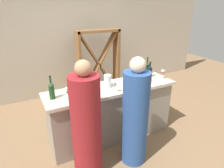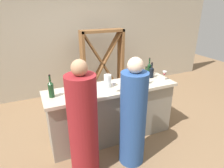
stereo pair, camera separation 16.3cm
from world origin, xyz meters
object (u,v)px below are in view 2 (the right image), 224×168
(wine_glass_far_left, at_px, (67,90))
(person_left_guest, at_px, (83,125))
(wine_rack, at_px, (103,64))
(water_pitcher, at_px, (108,81))
(wine_bottle_second_right_dark_green, at_px, (149,69))
(wine_glass_far_right, at_px, (73,82))
(wine_glass_far_center, at_px, (135,74))
(wine_bottle_second_left_olive_green, at_px, (145,78))
(wine_bottle_leftmost_olive_green, at_px, (51,89))
(wine_glass_near_right, at_px, (164,74))
(person_center_guest, at_px, (133,118))
(wine_glass_near_left, at_px, (114,85))
(wine_glass_near_center, at_px, (84,89))
(wine_bottle_center_near_black, at_px, (151,72))

(wine_glass_far_left, xyz_separation_m, person_left_guest, (0.08, -0.48, -0.31))
(wine_rack, bearing_deg, water_pitcher, -108.75)
(wine_bottle_second_right_dark_green, height_order, wine_glass_far_right, wine_bottle_second_right_dark_green)
(wine_glass_far_center, height_order, person_left_guest, person_left_guest)
(wine_bottle_second_left_olive_green, distance_m, wine_bottle_second_right_dark_green, 0.45)
(wine_bottle_leftmost_olive_green, relative_size, wine_glass_far_center, 2.25)
(wine_glass_near_right, relative_size, person_center_guest, 0.10)
(wine_bottle_second_right_dark_green, distance_m, person_center_guest, 1.22)
(wine_bottle_second_right_dark_green, distance_m, wine_glass_near_left, 1.00)
(wine_glass_near_center, distance_m, wine_glass_far_right, 0.34)
(wine_bottle_second_right_dark_green, height_order, wine_glass_near_left, wine_bottle_second_right_dark_green)
(wine_glass_near_right, bearing_deg, person_center_guest, -149.09)
(wine_rack, xyz_separation_m, wine_glass_near_left, (-0.56, -1.86, 0.26))
(wine_glass_far_center, distance_m, person_center_guest, 0.92)
(person_left_guest, bearing_deg, wine_bottle_leftmost_olive_green, 4.87)
(wine_glass_far_right, bearing_deg, water_pitcher, -19.93)
(wine_glass_far_right, bearing_deg, wine_bottle_center_near_black, -4.52)
(wine_glass_near_center, distance_m, water_pitcher, 0.46)
(water_pitcher, distance_m, person_left_guest, 0.88)
(wine_glass_far_left, relative_size, person_left_guest, 0.10)
(wine_bottle_second_right_dark_green, bearing_deg, wine_bottle_second_left_olive_green, -131.08)
(wine_bottle_leftmost_olive_green, bearing_deg, wine_glass_far_right, 29.18)
(wine_rack, bearing_deg, wine_glass_near_left, -106.68)
(water_pitcher, bearing_deg, wine_bottle_second_left_olive_green, -14.72)
(wine_glass_near_center, bearing_deg, wine_glass_far_center, 12.81)
(wine_glass_near_right, distance_m, person_center_guest, 1.12)
(wine_glass_far_right, height_order, water_pitcher, water_pitcher)
(wine_bottle_center_near_black, bearing_deg, wine_bottle_second_left_olive_green, -139.96)
(wine_bottle_second_left_olive_green, bearing_deg, wine_bottle_second_right_dark_green, 48.92)
(wine_bottle_leftmost_olive_green, height_order, wine_glass_far_right, wine_bottle_leftmost_olive_green)
(wine_rack, xyz_separation_m, wine_bottle_leftmost_olive_green, (-1.42, -1.64, 0.26))
(wine_rack, relative_size, wine_bottle_second_left_olive_green, 5.23)
(wine_glass_near_center, distance_m, person_left_guest, 0.55)
(wine_glass_far_right, bearing_deg, wine_glass_near_left, -40.69)
(wine_glass_near_left, height_order, wine_glass_far_right, wine_glass_near_left)
(wine_bottle_second_right_dark_green, relative_size, wine_glass_far_center, 2.24)
(wine_glass_near_left, xyz_separation_m, wine_glass_far_center, (0.55, 0.32, -0.01))
(wine_glass_near_right, distance_m, person_left_guest, 1.70)
(wine_glass_near_center, bearing_deg, water_pitcher, 18.84)
(water_pitcher, xyz_separation_m, person_center_guest, (0.09, -0.67, -0.32))
(wine_rack, height_order, wine_glass_near_left, wine_rack)
(wine_bottle_second_left_olive_green, height_order, wine_glass_far_left, wine_bottle_second_left_olive_green)
(wine_bottle_second_right_dark_green, xyz_separation_m, wine_glass_far_right, (-1.40, 0.01, -0.02))
(wine_bottle_center_near_black, relative_size, wine_bottle_second_right_dark_green, 0.83)
(wine_glass_far_left, distance_m, person_center_guest, 1.00)
(wine_glass_far_left, relative_size, water_pitcher, 0.76)
(wine_glass_near_center, distance_m, wine_glass_far_left, 0.24)
(wine_bottle_leftmost_olive_green, xyz_separation_m, wine_glass_far_center, (1.41, 0.09, -0.02))
(wine_bottle_second_left_olive_green, xyz_separation_m, water_pitcher, (-0.60, 0.16, -0.02))
(wine_bottle_second_right_dark_green, distance_m, wine_glass_far_right, 1.40)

